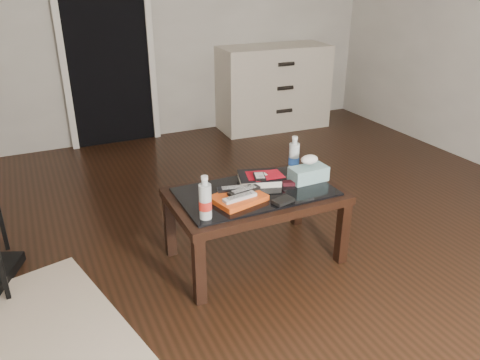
% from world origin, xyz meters
% --- Properties ---
extents(ground, '(5.00, 5.00, 0.00)m').
position_xyz_m(ground, '(0.00, 0.00, 0.00)').
color(ground, black).
rests_on(ground, ground).
extents(doorway, '(0.90, 0.08, 2.07)m').
position_xyz_m(doorway, '(-0.40, 2.47, 1.02)').
color(doorway, black).
rests_on(doorway, ground).
extents(coffee_table, '(1.00, 0.60, 0.46)m').
position_xyz_m(coffee_table, '(-0.07, -0.06, 0.40)').
color(coffee_table, black).
rests_on(coffee_table, ground).
extents(dresser, '(1.22, 0.56, 0.90)m').
position_xyz_m(dresser, '(1.31, 2.23, 0.45)').
color(dresser, beige).
rests_on(dresser, ground).
extents(magazines, '(0.32, 0.27, 0.03)m').
position_xyz_m(magazines, '(-0.21, -0.13, 0.48)').
color(magazines, '#D84A14').
rests_on(magazines, coffee_table).
extents(remote_silver, '(0.21, 0.08, 0.02)m').
position_xyz_m(remote_silver, '(-0.22, -0.17, 0.50)').
color(remote_silver, silver).
rests_on(remote_silver, magazines).
extents(remote_black_front, '(0.21, 0.08, 0.02)m').
position_xyz_m(remote_black_front, '(-0.16, -0.11, 0.50)').
color(remote_black_front, black).
rests_on(remote_black_front, magazines).
extents(remote_black_back, '(0.21, 0.10, 0.02)m').
position_xyz_m(remote_black_back, '(-0.20, -0.06, 0.50)').
color(remote_black_back, black).
rests_on(remote_black_back, magazines).
extents(textbook, '(0.30, 0.27, 0.05)m').
position_xyz_m(textbook, '(0.01, 0.04, 0.48)').
color(textbook, black).
rests_on(textbook, coffee_table).
extents(dvd_mailers, '(0.22, 0.18, 0.01)m').
position_xyz_m(dvd_mailers, '(0.03, 0.03, 0.51)').
color(dvd_mailers, '#AA0B1A').
rests_on(dvd_mailers, textbook).
extents(ipod, '(0.09, 0.12, 0.02)m').
position_xyz_m(ipod, '(-0.01, -0.00, 0.52)').
color(ipod, black).
rests_on(ipod, dvd_mailers).
extents(flip_phone, '(0.10, 0.08, 0.02)m').
position_xyz_m(flip_phone, '(0.16, -0.07, 0.47)').
color(flip_phone, black).
rests_on(flip_phone, coffee_table).
extents(wallet, '(0.13, 0.10, 0.02)m').
position_xyz_m(wallet, '(0.01, -0.26, 0.47)').
color(wallet, black).
rests_on(wallet, coffee_table).
extents(water_bottle_left, '(0.07, 0.07, 0.24)m').
position_xyz_m(water_bottle_left, '(-0.45, -0.24, 0.58)').
color(water_bottle_left, silver).
rests_on(water_bottle_left, coffee_table).
extents(water_bottle_right, '(0.07, 0.07, 0.24)m').
position_xyz_m(water_bottle_right, '(0.28, 0.09, 0.58)').
color(water_bottle_right, silver).
rests_on(water_bottle_right, coffee_table).
extents(tissue_box, '(0.23, 0.12, 0.09)m').
position_xyz_m(tissue_box, '(0.29, -0.07, 0.51)').
color(tissue_box, teal).
rests_on(tissue_box, coffee_table).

